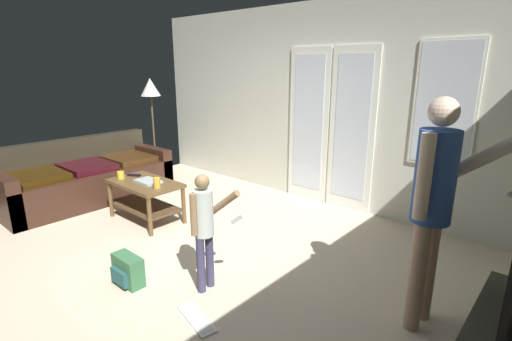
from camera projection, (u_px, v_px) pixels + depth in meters
ground_plane at (185, 257)px, 3.84m from camera, size 6.18×4.75×0.02m
wall_back_with_doors at (319, 107)px, 5.14m from camera, size 6.18×0.09×2.73m
leather_couch at (86, 179)px, 5.41m from camera, size 0.96×2.27×0.86m
coffee_table at (146, 192)px, 4.67m from camera, size 0.95×0.55×0.50m
person_adult at (435, 196)px, 2.58m from camera, size 0.67×0.46×1.69m
person_child at (205, 223)px, 3.12m from camera, size 0.41×0.31×1.04m
floor_lamp at (151, 93)px, 6.33m from camera, size 0.33×0.33×1.68m
backpack at (127, 271)px, 3.33m from camera, size 0.32×0.18×0.27m
loose_keyboard at (196, 319)px, 2.88m from camera, size 0.46×0.23×0.02m
laptop_closed at (148, 181)px, 4.60m from camera, size 0.32×0.22×0.03m
cup_near_edge at (157, 183)px, 4.38m from camera, size 0.08×0.08×0.12m
cup_by_laptop at (121, 175)px, 4.75m from camera, size 0.09×0.09×0.09m
tv_remote_black at (134, 175)px, 4.87m from camera, size 0.17×0.14×0.02m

